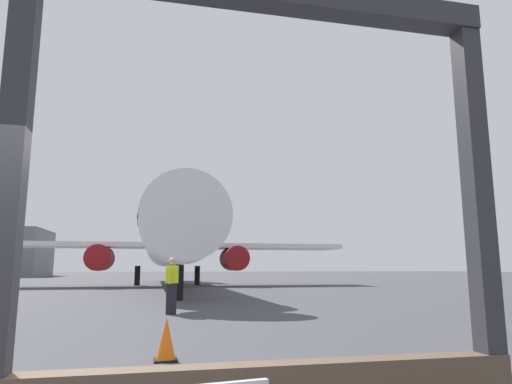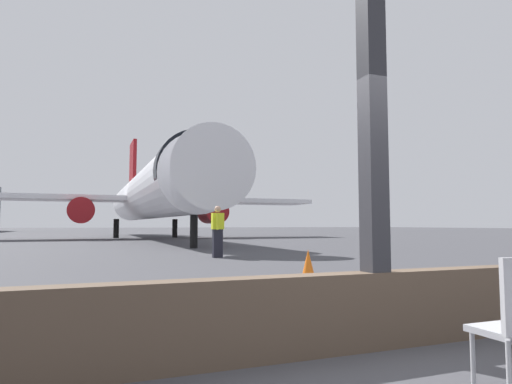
% 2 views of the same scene
% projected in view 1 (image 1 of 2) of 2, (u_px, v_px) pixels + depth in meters
% --- Properties ---
extents(ground_plane, '(220.00, 220.00, 0.00)m').
position_uv_depth(ground_plane, '(141.00, 283.00, 41.58)').
color(ground_plane, '#424247').
extents(window_frame, '(8.36, 0.24, 4.04)m').
position_uv_depth(window_frame, '(2.00, 274.00, 3.31)').
color(window_frame, brown).
rests_on(window_frame, ground).
extents(airplane, '(27.97, 35.88, 10.31)m').
position_uv_depth(airplane, '(170.00, 241.00, 34.16)').
color(airplane, silver).
rests_on(airplane, ground).
extents(ground_crew_worker, '(0.40, 0.55, 1.74)m').
position_uv_depth(ground_crew_worker, '(172.00, 285.00, 14.12)').
color(ground_crew_worker, black).
rests_on(ground_crew_worker, ground).
extents(traffic_cone, '(0.36, 0.36, 0.66)m').
position_uv_depth(traffic_cone, '(166.00, 340.00, 7.09)').
color(traffic_cone, orange).
rests_on(traffic_cone, ground).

